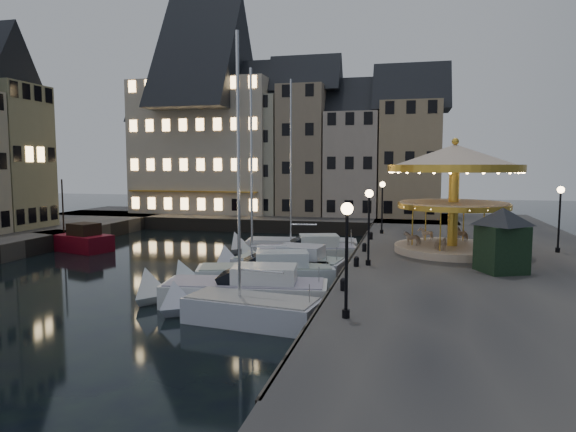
% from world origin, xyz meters
% --- Properties ---
extents(ground, '(160.00, 160.00, 0.00)m').
position_xyz_m(ground, '(0.00, 0.00, 0.00)').
color(ground, black).
rests_on(ground, ground).
extents(quay_east, '(16.00, 56.00, 1.30)m').
position_xyz_m(quay_east, '(14.00, 6.00, 0.65)').
color(quay_east, '#474442').
rests_on(quay_east, ground).
extents(quay_north, '(44.00, 12.00, 1.30)m').
position_xyz_m(quay_north, '(-8.00, 28.00, 0.65)').
color(quay_north, '#474442').
rests_on(quay_north, ground).
extents(quaywall_e, '(0.15, 44.00, 1.30)m').
position_xyz_m(quaywall_e, '(6.00, 6.00, 0.65)').
color(quaywall_e, '#47423A').
rests_on(quaywall_e, ground).
extents(quaywall_n, '(48.00, 0.15, 1.30)m').
position_xyz_m(quaywall_n, '(-6.00, 22.00, 0.65)').
color(quaywall_n, '#47423A').
rests_on(quaywall_n, ground).
extents(streetlamp_a, '(0.44, 0.44, 4.17)m').
position_xyz_m(streetlamp_a, '(7.20, -9.00, 4.02)').
color(streetlamp_a, black).
rests_on(streetlamp_a, quay_east).
extents(streetlamp_b, '(0.44, 0.44, 4.17)m').
position_xyz_m(streetlamp_b, '(7.20, 1.00, 4.02)').
color(streetlamp_b, black).
rests_on(streetlamp_b, quay_east).
extents(streetlamp_c, '(0.44, 0.44, 4.17)m').
position_xyz_m(streetlamp_c, '(7.20, 14.50, 4.02)').
color(streetlamp_c, black).
rests_on(streetlamp_c, quay_east).
extents(streetlamp_d, '(0.44, 0.44, 4.17)m').
position_xyz_m(streetlamp_d, '(18.50, 8.00, 4.02)').
color(streetlamp_d, black).
rests_on(streetlamp_d, quay_east).
extents(bollard_a, '(0.30, 0.30, 0.57)m').
position_xyz_m(bollard_a, '(6.60, -5.00, 1.60)').
color(bollard_a, black).
rests_on(bollard_a, quay_east).
extents(bollard_b, '(0.30, 0.30, 0.57)m').
position_xyz_m(bollard_b, '(6.60, 0.50, 1.60)').
color(bollard_b, black).
rests_on(bollard_b, quay_east).
extents(bollard_c, '(0.30, 0.30, 0.57)m').
position_xyz_m(bollard_c, '(6.60, 5.50, 1.60)').
color(bollard_c, black).
rests_on(bollard_c, quay_east).
extents(bollard_d, '(0.30, 0.30, 0.57)m').
position_xyz_m(bollard_d, '(6.60, 11.00, 1.60)').
color(bollard_d, black).
rests_on(bollard_d, quay_east).
extents(townhouse_na, '(5.50, 8.00, 12.80)m').
position_xyz_m(townhouse_na, '(-19.50, 30.00, 7.78)').
color(townhouse_na, slate).
rests_on(townhouse_na, quay_north).
extents(townhouse_nb, '(6.16, 8.00, 13.80)m').
position_xyz_m(townhouse_nb, '(-14.05, 30.00, 8.28)').
color(townhouse_nb, slate).
rests_on(townhouse_nb, quay_north).
extents(townhouse_nc, '(6.82, 8.00, 14.80)m').
position_xyz_m(townhouse_nc, '(-8.00, 30.00, 8.78)').
color(townhouse_nc, '#A8A48D').
rests_on(townhouse_nc, quay_north).
extents(townhouse_nd, '(5.50, 8.00, 15.80)m').
position_xyz_m(townhouse_nd, '(-2.25, 30.00, 9.28)').
color(townhouse_nd, gray).
rests_on(townhouse_nd, quay_north).
extents(townhouse_ne, '(6.16, 8.00, 12.80)m').
position_xyz_m(townhouse_ne, '(3.20, 30.00, 7.78)').
color(townhouse_ne, '#AD9D90').
rests_on(townhouse_ne, quay_north).
extents(townhouse_nf, '(6.82, 8.00, 13.80)m').
position_xyz_m(townhouse_nf, '(9.25, 30.00, 8.28)').
color(townhouse_nf, tan).
rests_on(townhouse_nf, quay_north).
extents(hotel_corner, '(17.60, 9.00, 16.80)m').
position_xyz_m(hotel_corner, '(-14.00, 30.00, 9.78)').
color(hotel_corner, beige).
rests_on(hotel_corner, quay_north).
extents(motorboat_a, '(6.93, 3.07, 11.42)m').
position_xyz_m(motorboat_a, '(2.30, -6.45, 0.54)').
color(motorboat_a, silver).
rests_on(motorboat_a, ground).
extents(motorboat_b, '(9.08, 3.78, 2.15)m').
position_xyz_m(motorboat_b, '(1.27, -3.81, 0.64)').
color(motorboat_b, silver).
rests_on(motorboat_b, ground).
extents(motorboat_c, '(8.67, 4.48, 11.57)m').
position_xyz_m(motorboat_c, '(1.17, 0.14, 0.68)').
color(motorboat_c, silver).
rests_on(motorboat_c, ground).
extents(motorboat_d, '(7.86, 3.40, 2.15)m').
position_xyz_m(motorboat_d, '(1.82, 3.06, 0.64)').
color(motorboat_d, silver).
rests_on(motorboat_d, ground).
extents(motorboat_e, '(8.00, 4.37, 2.15)m').
position_xyz_m(motorboat_e, '(2.06, 7.49, 0.64)').
color(motorboat_e, silver).
rests_on(motorboat_e, ground).
extents(motorboat_f, '(9.47, 3.65, 12.52)m').
position_xyz_m(motorboat_f, '(0.80, 10.79, 0.53)').
color(motorboat_f, silver).
rests_on(motorboat_f, ground).
extents(red_fishing_boat, '(7.56, 4.50, 5.84)m').
position_xyz_m(red_fishing_boat, '(-16.84, 8.57, 0.69)').
color(red_fishing_boat, maroon).
rests_on(red_fishing_boat, ground).
extents(carousel, '(8.18, 8.18, 7.16)m').
position_xyz_m(carousel, '(12.01, 6.43, 6.01)').
color(carousel, beige).
rests_on(carousel, quay_east).
extents(ticket_kiosk, '(3.23, 3.23, 3.79)m').
position_xyz_m(ticket_kiosk, '(13.98, 0.76, 3.55)').
color(ticket_kiosk, black).
rests_on(ticket_kiosk, quay_east).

